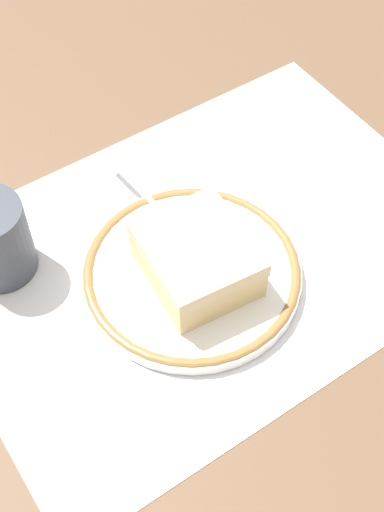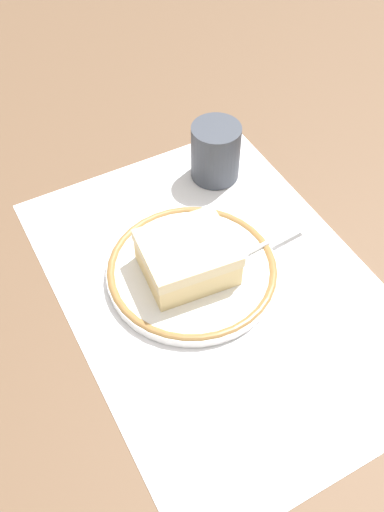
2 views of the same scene
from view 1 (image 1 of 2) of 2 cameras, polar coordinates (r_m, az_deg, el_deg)
ground_plane at (r=0.62m, az=1.27°, el=0.48°), size 2.40×2.40×0.00m
placemat at (r=0.62m, az=1.27°, el=0.52°), size 0.45×0.32×0.00m
plate at (r=0.60m, az=-0.00°, el=-1.37°), size 0.19×0.19×0.01m
cake_slice at (r=0.57m, az=0.40°, el=-0.24°), size 0.09×0.10×0.04m
spoon at (r=0.63m, az=-2.19°, el=3.41°), size 0.02×0.12×0.01m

